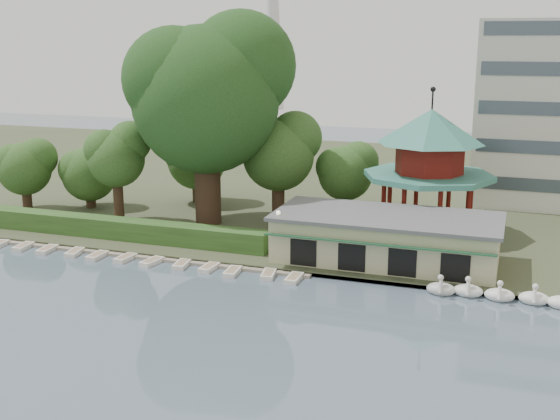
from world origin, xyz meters
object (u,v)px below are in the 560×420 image
at_px(pavilion, 429,159).
at_px(boathouse, 386,237).
at_px(dock, 126,254).
at_px(big_tree, 208,89).

bearing_deg(pavilion, boathouse, -101.28).
distance_m(dock, pavilion, 29.14).
height_order(dock, boathouse, boathouse).
bearing_deg(boathouse, big_tree, 161.60).
relative_size(pavilion, big_tree, 0.65).
xyz_separation_m(dock, boathouse, (22.00, 4.77, 2.25)).
bearing_deg(pavilion, big_tree, -169.73).
distance_m(boathouse, big_tree, 22.84).
distance_m(dock, big_tree, 17.80).
relative_size(dock, boathouse, 1.83).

